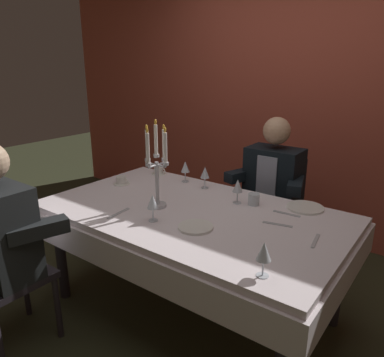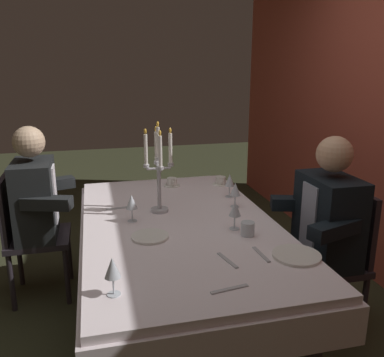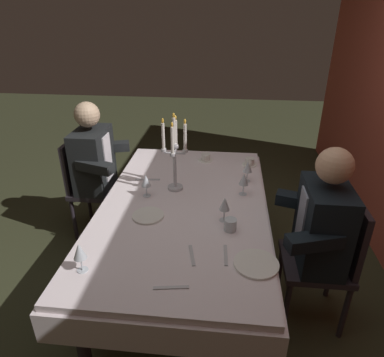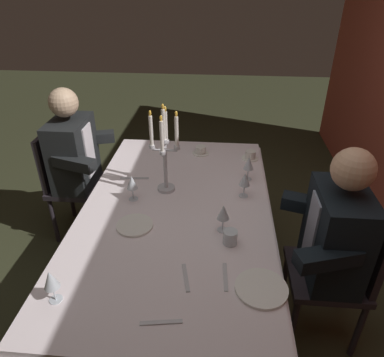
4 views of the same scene
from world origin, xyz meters
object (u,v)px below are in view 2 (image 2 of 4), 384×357
object	(u,v)px
wine_glass_1	(132,203)
coffee_cup_0	(221,181)
dinner_plate_1	(297,255)
water_tumbler_0	(248,229)
wine_glass_0	(235,210)
coffee_cup_1	(172,182)
dinner_plate_0	(150,236)
dining_table	(180,241)
seated_diner_1	(329,219)
candelabra	(159,170)
seated_diner_0	(34,199)
wine_glass_4	(230,181)
wine_glass_2	(112,269)
wine_glass_3	(235,190)

from	to	relation	value
wine_glass_1	coffee_cup_0	distance (m)	0.96
dinner_plate_1	water_tumbler_0	size ratio (longest dim) A/B	3.10
wine_glass_0	coffee_cup_1	world-z (taller)	wine_glass_0
dinner_plate_0	coffee_cup_0	xyz separation A→B (m)	(-0.87, 0.67, 0.02)
wine_glass_1	coffee_cup_1	bearing A→B (deg)	150.88
dining_table	seated_diner_1	xyz separation A→B (m)	(0.15, 0.89, 0.11)
seated_diner_1	wine_glass_1	bearing A→B (deg)	-101.54
candelabra	coffee_cup_1	xyz separation A→B (m)	(-0.53, 0.18, -0.24)
coffee_cup_0	seated_diner_1	xyz separation A→B (m)	(0.84, 0.42, -0.03)
wine_glass_0	seated_diner_1	xyz separation A→B (m)	(-0.02, 0.61, -0.12)
candelabra	wine_glass_0	distance (m)	0.55
water_tumbler_0	seated_diner_1	world-z (taller)	seated_diner_1
coffee_cup_0	seated_diner_0	distance (m)	1.36
dinner_plate_0	seated_diner_1	distance (m)	1.09
dining_table	seated_diner_0	bearing A→B (deg)	-127.33
dinner_plate_0	coffee_cup_0	distance (m)	1.10
dining_table	wine_glass_0	distance (m)	0.40
dinner_plate_0	wine_glass_4	xyz separation A→B (m)	(-0.56, 0.64, 0.11)
dinner_plate_0	wine_glass_0	distance (m)	0.49
coffee_cup_0	dining_table	bearing A→B (deg)	-34.32
wine_glass_2	coffee_cup_1	size ratio (longest dim) A/B	1.24
wine_glass_0	coffee_cup_1	distance (m)	0.93
coffee_cup_0	wine_glass_3	bearing A→B (deg)	-7.52
wine_glass_2	dinner_plate_1	bearing A→B (deg)	98.67
water_tumbler_0	seated_diner_1	bearing A→B (deg)	101.80
dining_table	seated_diner_0	distance (m)	1.12
dining_table	wine_glass_0	size ratio (longest dim) A/B	11.83
candelabra	wine_glass_0	bearing A→B (deg)	43.66
dinner_plate_1	wine_glass_2	distance (m)	0.89
dinner_plate_1	wine_glass_4	size ratio (longest dim) A/B	1.43
candelabra	dining_table	bearing A→B (deg)	22.41
coffee_cup_1	candelabra	bearing A→B (deg)	-19.01
wine_glass_2	wine_glass_3	xyz separation A→B (m)	(-0.88, 0.83, -0.00)
dinner_plate_1	seated_diner_1	xyz separation A→B (m)	(-0.42, 0.43, -0.01)
wine_glass_4	seated_diner_0	distance (m)	1.36
dinner_plate_0	water_tumbler_0	size ratio (longest dim) A/B	2.65
coffee_cup_0	candelabra	bearing A→B (deg)	-49.15
wine_glass_2	seated_diner_1	world-z (taller)	seated_diner_1
dinner_plate_1	coffee_cup_1	world-z (taller)	coffee_cup_1
dinner_plate_0	wine_glass_2	xyz separation A→B (m)	(0.52, -0.22, 0.11)
coffee_cup_1	seated_diner_0	world-z (taller)	seated_diner_0
dinner_plate_0	coffee_cup_1	world-z (taller)	coffee_cup_1
seated_diner_1	wine_glass_2	bearing A→B (deg)	-67.22
wine_glass_0	wine_glass_3	distance (m)	0.37
wine_glass_4	water_tumbler_0	size ratio (longest dim) A/B	2.17
wine_glass_3	seated_diner_1	world-z (taller)	seated_diner_1
dinner_plate_0	seated_diner_0	bearing A→B (deg)	-141.33
dining_table	coffee_cup_1	size ratio (longest dim) A/B	14.70
dining_table	wine_glass_2	size ratio (longest dim) A/B	11.83
water_tumbler_0	wine_glass_3	bearing A→B (deg)	169.09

